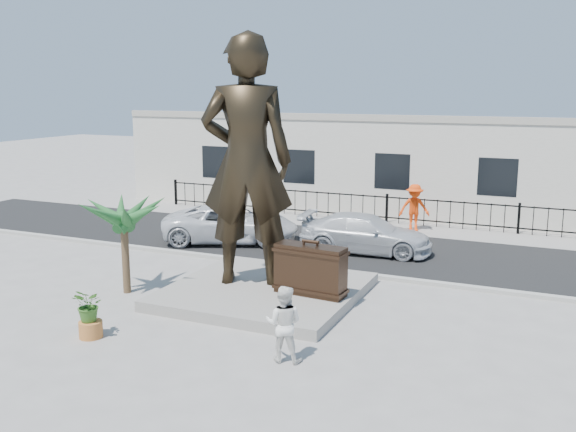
{
  "coord_description": "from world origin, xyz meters",
  "views": [
    {
      "loc": [
        7.19,
        -14.32,
        5.89
      ],
      "look_at": [
        0.0,
        2.0,
        2.3
      ],
      "focal_mm": 40.0,
      "sensor_mm": 36.0,
      "label": 1
    }
  ],
  "objects_px": {
    "tourist": "(284,324)",
    "car_white": "(231,224)",
    "suitcase": "(310,270)",
    "statue": "(247,161)"
  },
  "relations": [
    {
      "from": "tourist",
      "to": "car_white",
      "type": "bearing_deg",
      "value": -65.86
    },
    {
      "from": "tourist",
      "to": "car_white",
      "type": "xyz_separation_m",
      "value": [
        -6.36,
        9.2,
        -0.13
      ]
    },
    {
      "from": "car_white",
      "to": "suitcase",
      "type": "bearing_deg",
      "value": -157.52
    },
    {
      "from": "tourist",
      "to": "car_white",
      "type": "distance_m",
      "value": 11.19
    },
    {
      "from": "statue",
      "to": "suitcase",
      "type": "bearing_deg",
      "value": 149.45
    },
    {
      "from": "suitcase",
      "to": "car_white",
      "type": "relative_size",
      "value": 0.38
    },
    {
      "from": "statue",
      "to": "car_white",
      "type": "distance_m",
      "value": 6.95
    },
    {
      "from": "tourist",
      "to": "car_white",
      "type": "relative_size",
      "value": 0.33
    },
    {
      "from": "statue",
      "to": "suitcase",
      "type": "xyz_separation_m",
      "value": [
        2.09,
        -0.35,
        -2.85
      ]
    },
    {
      "from": "suitcase",
      "to": "car_white",
      "type": "distance_m",
      "value": 7.82
    }
  ]
}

